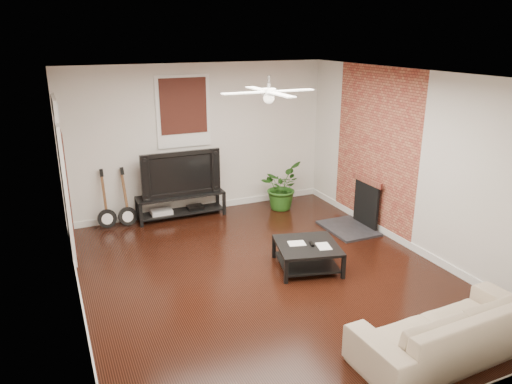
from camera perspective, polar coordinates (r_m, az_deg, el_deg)
room at (r=6.47m, az=1.43°, el=1.09°), size 5.01×6.01×2.81m
brick_accent at (r=8.56m, az=13.79°, el=4.85°), size 0.02×2.20×2.80m
fireplace at (r=8.65m, az=11.81°, el=-1.36°), size 0.80×1.10×0.92m
window_back at (r=8.97m, az=-8.53°, el=9.35°), size 1.00×0.06×1.30m
door_left at (r=7.76m, az=-21.59°, el=1.57°), size 0.08×1.00×2.50m
tv_stand at (r=9.17m, az=-8.79°, el=-1.60°), size 1.63×0.43×0.46m
tv at (r=8.99m, az=-9.02°, el=2.31°), size 1.46×0.19×0.84m
coffee_table at (r=7.22m, az=6.03°, el=-7.49°), size 1.07×1.07×0.37m
sofa at (r=5.74m, az=21.61°, el=-14.64°), size 2.16×0.92×0.62m
potted_plant at (r=9.47m, az=2.91°, el=0.68°), size 1.07×1.08×0.91m
guitar_left at (r=8.82m, az=-17.32°, el=-0.93°), size 0.34×0.25×1.07m
guitar_right at (r=8.83m, az=-15.05°, el=-0.70°), size 0.36×0.28×1.07m
ceiling_fan at (r=6.22m, az=1.52°, el=11.72°), size 1.24×1.24×0.32m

